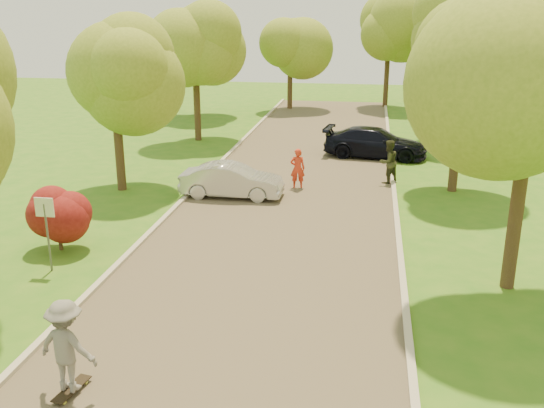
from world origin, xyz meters
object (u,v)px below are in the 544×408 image
Objects in this scene: person_striped at (298,168)px; dark_sedan at (375,143)px; skateboarder at (67,346)px; street_sign at (46,219)px; silver_sedan at (232,181)px; longboard at (72,389)px; person_olive at (388,162)px.

dark_sedan is at bearing -124.02° from person_striped.
skateboarder is at bearing 73.47° from person_striped.
silver_sedan is at bearing 65.67° from street_sign.
street_sign is 11.10m from person_striped.
silver_sedan is 13.08m from longboard.
skateboarder is (-5.76, -20.75, 0.32)m from dark_sedan.
person_striped is 0.90× the size of person_olive.
street_sign is 14.42m from person_olive.
street_sign is at bearing 155.72° from silver_sedan.
street_sign is 6.43m from longboard.
person_striped is (2.60, 14.70, -0.22)m from skateboarder.
silver_sedan is at bearing 27.74° from person_striped.
street_sign is at bearing -48.67° from longboard.
street_sign is 1.17× the size of person_olive.
skateboarder is at bearing 27.79° from person_olive.
dark_sedan is 21.54m from skateboarder.
person_striped is (5.90, 9.38, -0.73)m from street_sign.
longboard is 0.53× the size of skateboarder.
silver_sedan is 9.49m from dark_sedan.
dark_sedan is 6.83m from person_striped.
silver_sedan is 2.91m from person_striped.
person_olive is at bearing -101.86° from skateboarder.
street_sign reaches higher than skateboarder.
street_sign is 1.17× the size of skateboarder.
street_sign is 0.54× the size of silver_sedan.
longboard is 0.95m from skateboarder.
dark_sedan is at bearing -95.95° from skateboarder.
silver_sedan is 2.41× the size of person_striped.
longboard is at bearing 73.47° from person_striped.
skateboarder reaches higher than person_striped.
person_striped is (2.60, 14.70, 0.73)m from longboard.
silver_sedan is 2.16× the size of skateboarder.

